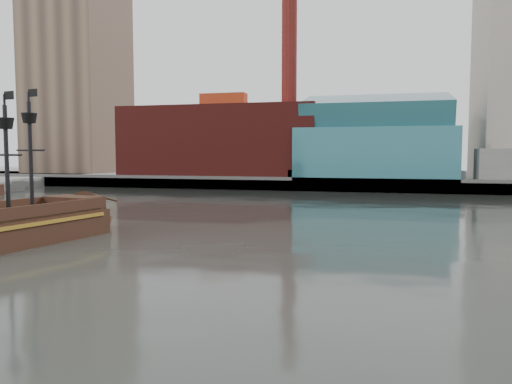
# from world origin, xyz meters

# --- Properties ---
(ground) EXTENTS (400.00, 400.00, 0.00)m
(ground) POSITION_xyz_m (0.00, 0.00, 0.00)
(ground) COLOR #242622
(ground) RESTS_ON ground
(promenade_far) EXTENTS (220.00, 60.00, 2.00)m
(promenade_far) POSITION_xyz_m (0.00, 92.00, 1.00)
(promenade_far) COLOR slate
(promenade_far) RESTS_ON ground
(seawall) EXTENTS (220.00, 1.00, 2.60)m
(seawall) POSITION_xyz_m (0.00, 62.50, 1.30)
(seawall) COLOR #4C4C49
(seawall) RESTS_ON ground
(skyline) EXTENTS (149.00, 45.00, 62.00)m
(skyline) POSITION_xyz_m (5.21, 84.56, 24.55)
(skyline) COLOR brown
(skyline) RESTS_ON promenade_far
(pirate_ship) EXTENTS (8.57, 18.59, 13.41)m
(pirate_ship) POSITION_xyz_m (-15.77, 2.24, 1.22)
(pirate_ship) COLOR black
(pirate_ship) RESTS_ON ground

